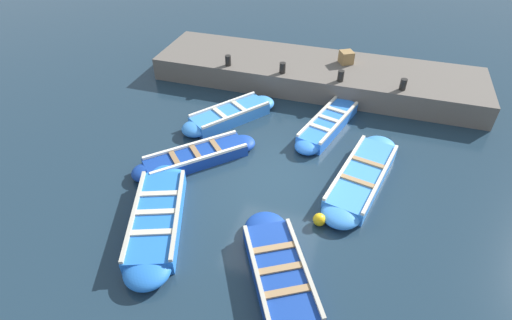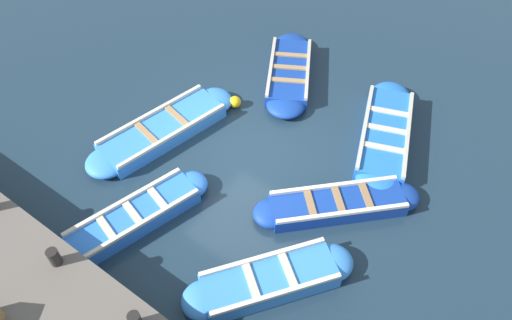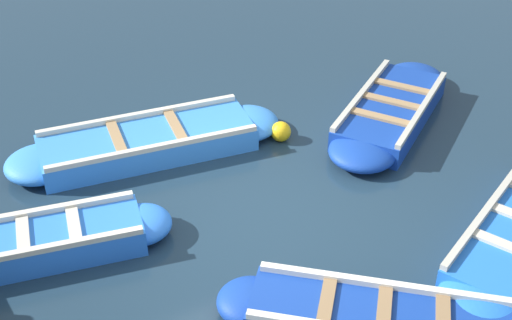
{
  "view_description": "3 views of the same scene",
  "coord_description": "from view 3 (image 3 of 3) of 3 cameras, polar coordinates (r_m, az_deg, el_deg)",
  "views": [
    {
      "loc": [
        -7.43,
        -1.82,
        6.71
      ],
      "look_at": [
        0.06,
        0.53,
        0.43
      ],
      "focal_mm": 28.0,
      "sensor_mm": 36.0,
      "label": 1
    },
    {
      "loc": [
        5.75,
        4.27,
        8.35
      ],
      "look_at": [
        0.13,
        0.24,
        0.32
      ],
      "focal_mm": 35.0,
      "sensor_mm": 36.0,
      "label": 2
    },
    {
      "loc": [
        3.83,
        5.63,
        5.57
      ],
      "look_at": [
        -0.37,
        -0.74,
        0.31
      ],
      "focal_mm": 50.0,
      "sensor_mm": 36.0,
      "label": 3
    }
  ],
  "objects": [
    {
      "name": "ground_plane",
      "position": [
        8.8,
        0.62,
        -4.72
      ],
      "size": [
        120.0,
        120.0,
        0.0
      ],
      "primitive_type": "plane",
      "color": "#1C303F"
    },
    {
      "name": "boat_drifting",
      "position": [
        9.99,
        -8.67,
        1.4
      ],
      "size": [
        3.96,
        1.73,
        0.4
      ],
      "color": "#3884E0",
      "rests_on": "ground"
    },
    {
      "name": "boat_inner_gap",
      "position": [
        8.56,
        -17.94,
        -6.57
      ],
      "size": [
        3.44,
        1.6,
        0.4
      ],
      "color": "blue",
      "rests_on": "ground"
    },
    {
      "name": "boat_broadside",
      "position": [
        10.78,
        10.7,
        3.82
      ],
      "size": [
        3.37,
        2.45,
        0.39
      ],
      "color": "navy",
      "rests_on": "ground"
    },
    {
      "name": "buoy_yellow_far",
      "position": [
        10.17,
        2.0,
        2.29
      ],
      "size": [
        0.29,
        0.29,
        0.29
      ],
      "primitive_type": "sphere",
      "color": "#EAB214",
      "rests_on": "ground"
    }
  ]
}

